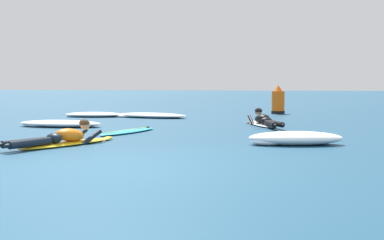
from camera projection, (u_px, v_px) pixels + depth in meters
ground_plane at (217, 119)px, 17.24m from camera, size 120.00×120.00×0.00m
surfer_near at (64, 139)px, 9.96m from camera, size 1.52×2.60×0.53m
surfer_far at (264, 121)px, 14.40m from camera, size 1.21×2.51×0.53m
drifting_surfboard at (128, 131)px, 12.53m from camera, size 1.14×2.23×0.16m
whitewater_front at (94, 115)px, 18.30m from camera, size 2.18×1.31×0.17m
whitewater_mid_left at (152, 115)px, 17.81m from camera, size 2.79×1.47×0.18m
whitewater_mid_right at (60, 124)px, 14.18m from camera, size 2.42×0.95×0.19m
whitewater_back at (296, 138)px, 10.09m from camera, size 1.98×1.08×0.27m
channel_marker_buoy at (278, 102)px, 20.00m from camera, size 0.53×0.53×1.14m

